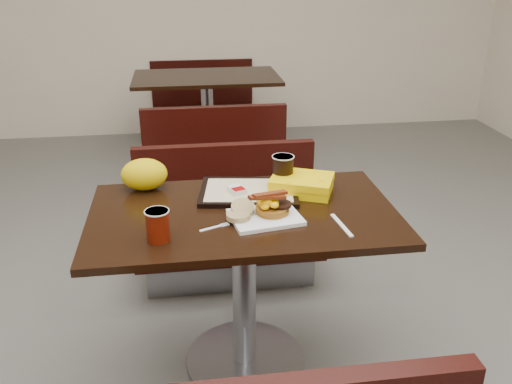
{
  "coord_description": "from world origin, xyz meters",
  "views": [
    {
      "loc": [
        -0.22,
        -1.89,
        1.67
      ],
      "look_at": [
        0.05,
        0.02,
        0.82
      ],
      "focal_mm": 37.95,
      "sensor_mm": 36.0,
      "label": 1
    }
  ],
  "objects": [
    {
      "name": "platter",
      "position": [
        0.07,
        -0.08,
        0.76
      ],
      "size": [
        0.29,
        0.24,
        0.02
      ],
      "primitive_type": "cube",
      "rotation": [
        0.0,
        0.0,
        0.17
      ],
      "color": "white",
      "rests_on": "table_near"
    },
    {
      "name": "bacon_strips",
      "position": [
        0.08,
        -0.08,
        0.84
      ],
      "size": [
        0.16,
        0.11,
        0.01
      ],
      "primitive_type": null,
      "rotation": [
        0.0,
        0.0,
        0.28
      ],
      "color": "#3F0C04",
      "rests_on": "scrambled_eggs"
    },
    {
      "name": "muffin_top",
      "position": [
        -0.01,
        -0.04,
        0.79
      ],
      "size": [
        0.09,
        0.09,
        0.05
      ],
      "primitive_type": "cylinder",
      "rotation": [
        0.38,
        0.0,
        0.01
      ],
      "color": "tan",
      "rests_on": "platter"
    },
    {
      "name": "fork",
      "position": [
        -0.14,
        -0.13,
        0.75
      ],
      "size": [
        0.12,
        0.07,
        0.0
      ],
      "primitive_type": null,
      "rotation": [
        0.0,
        0.0,
        0.39
      ],
      "color": "white",
      "rests_on": "table_near"
    },
    {
      "name": "condiment_syrup",
      "position": [
        -0.14,
        0.09,
        0.76
      ],
      "size": [
        0.05,
        0.04,
        0.01
      ],
      "primitive_type": "cube",
      "rotation": [
        0.0,
        0.0,
        0.11
      ],
      "color": "#BB5308",
      "rests_on": "table_near"
    },
    {
      "name": "table_near",
      "position": [
        0.0,
        0.0,
        0.38
      ],
      "size": [
        1.2,
        0.7,
        0.75
      ],
      "primitive_type": null,
      "color": "black",
      "rests_on": "floor"
    },
    {
      "name": "coffee_cup_near",
      "position": [
        -0.32,
        -0.19,
        0.81
      ],
      "size": [
        0.1,
        0.1,
        0.11
      ],
      "primitive_type": "cylinder",
      "rotation": [
        0.0,
        0.0,
        0.27
      ],
      "color": "maroon",
      "rests_on": "table_near"
    },
    {
      "name": "hashbrown_sleeve_left",
      "position": [
        -0.01,
        0.15,
        0.78
      ],
      "size": [
        0.08,
        0.09,
        0.02
      ],
      "primitive_type": "cube",
      "rotation": [
        0.0,
        0.0,
        0.36
      ],
      "color": "silver",
      "rests_on": "tray"
    },
    {
      "name": "table_far",
      "position": [
        0.0,
        2.6,
        0.38
      ],
      "size": [
        1.2,
        0.7,
        0.75
      ],
      "primitive_type": null,
      "color": "black",
      "rests_on": "floor"
    },
    {
      "name": "coffee_cup_far",
      "position": [
        0.2,
        0.22,
        0.83
      ],
      "size": [
        0.1,
        0.1,
        0.12
      ],
      "primitive_type": "cylinder",
      "rotation": [
        0.0,
        0.0,
        -0.19
      ],
      "color": "black",
      "rests_on": "tray"
    },
    {
      "name": "bench_far_n",
      "position": [
        0.0,
        3.3,
        0.36
      ],
      "size": [
        1.0,
        0.46,
        0.72
      ],
      "primitive_type": null,
      "color": "black",
      "rests_on": "floor"
    },
    {
      "name": "muffin_bottom",
      "position": [
        -0.03,
        -0.09,
        0.78
      ],
      "size": [
        0.09,
        0.09,
        0.02
      ],
      "primitive_type": "cylinder",
      "rotation": [
        0.0,
        0.0,
        -0.02
      ],
      "color": "tan",
      "rests_on": "platter"
    },
    {
      "name": "clamshell",
      "position": [
        0.27,
        0.16,
        0.78
      ],
      "size": [
        0.31,
        0.27,
        0.07
      ],
      "primitive_type": "cube",
      "rotation": [
        0.0,
        0.0,
        -0.4
      ],
      "color": "yellow",
      "rests_on": "table_near"
    },
    {
      "name": "sausage_patty",
      "position": [
        0.14,
        -0.06,
        0.8
      ],
      "size": [
        0.09,
        0.09,
        0.01
      ],
      "primitive_type": "cylinder",
      "rotation": [
        0.0,
        0.0,
        -0.04
      ],
      "color": "black",
      "rests_on": "pancake_stack"
    },
    {
      "name": "bench_near_n",
      "position": [
        0.0,
        0.7,
        0.36
      ],
      "size": [
        1.0,
        0.46,
        0.72
      ],
      "primitive_type": null,
      "color": "black",
      "rests_on": "floor"
    },
    {
      "name": "pancake_stack",
      "position": [
        0.11,
        -0.06,
        0.78
      ],
      "size": [
        0.15,
        0.15,
        0.03
      ],
      "primitive_type": "cylinder",
      "rotation": [
        0.0,
        0.0,
        0.26
      ],
      "color": "#996E19",
      "rests_on": "platter"
    },
    {
      "name": "tray",
      "position": [
        0.04,
        0.16,
        0.76
      ],
      "size": [
        0.44,
        0.34,
        0.02
      ],
      "primitive_type": "cube",
      "rotation": [
        0.0,
        0.0,
        -0.15
      ],
      "color": "black",
      "rests_on": "table_near"
    },
    {
      "name": "knife",
      "position": [
        0.35,
        -0.17,
        0.75
      ],
      "size": [
        0.04,
        0.19,
        0.0
      ],
      "primitive_type": "cube",
      "rotation": [
        0.0,
        0.0,
        -1.45
      ],
      "color": "white",
      "rests_on": "table_near"
    },
    {
      "name": "scrambled_eggs",
      "position": [
        0.08,
        -0.07,
        0.81
      ],
      "size": [
        0.09,
        0.07,
        0.04
      ],
      "primitive_type": "ellipsoid",
      "rotation": [
        0.0,
        0.0,
        -0.01
      ],
      "color": "#E1A304",
      "rests_on": "pancake_stack"
    },
    {
      "name": "floor",
      "position": [
        0.0,
        0.0,
        0.0
      ],
      "size": [
        6.0,
        7.0,
        0.01
      ],
      "primitive_type": "cube",
      "color": "slate",
      "rests_on": "ground"
    },
    {
      "name": "condiment_ketchup",
      "position": [
        -0.09,
        0.07,
        0.76
      ],
      "size": [
        0.05,
        0.04,
        0.01
      ],
      "primitive_type": "cube",
      "rotation": [
        0.0,
        0.0,
        -0.16
      ],
      "color": "#8C0504",
      "rests_on": "table_near"
    },
    {
      "name": "paper_bag",
      "position": [
        -0.39,
        0.28,
        0.82
      ],
      "size": [
        0.23,
        0.19,
        0.14
      ],
      "primitive_type": "ellipsoid",
      "rotation": [
        0.0,
        0.0,
        -0.27
      ],
      "color": "yellow",
      "rests_on": "table_near"
    },
    {
      "name": "bench_far_s",
      "position": [
        0.0,
        1.9,
        0.36
      ],
      "size": [
        1.0,
        0.46,
        0.72
      ],
      "primitive_type": null,
      "color": "black",
      "rests_on": "floor"
    }
  ]
}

